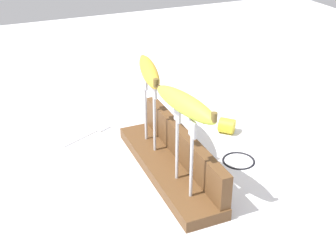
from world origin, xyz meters
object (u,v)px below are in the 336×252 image
(fork_stand_right, at_px, (184,144))
(banana_chunk_near, at_px, (226,126))
(wire_coil, at_px, (239,160))
(banana_raised_right, at_px, (185,104))
(fork_fallen_near, at_px, (92,132))
(banana_raised_left, at_px, (149,71))
(fork_stand_left, at_px, (150,106))

(fork_stand_right, xyz_separation_m, banana_chunk_near, (-0.22, 0.23, -0.11))
(banana_chunk_near, relative_size, wire_coil, 0.71)
(banana_raised_right, xyz_separation_m, fork_fallen_near, (-0.36, -0.11, -0.22))
(banana_raised_left, relative_size, wire_coil, 2.43)
(wire_coil, bearing_deg, fork_fallen_near, -133.33)
(fork_stand_right, height_order, banana_raised_right, banana_raised_right)
(banana_chunk_near, height_order, wire_coil, banana_chunk_near)
(fork_stand_left, distance_m, wire_coil, 0.26)
(banana_raised_left, bearing_deg, fork_stand_right, -0.00)
(banana_chunk_near, bearing_deg, banana_raised_left, -84.57)
(fork_stand_right, height_order, wire_coil, fork_stand_right)
(fork_stand_right, distance_m, banana_raised_right, 0.09)
(fork_stand_left, bearing_deg, wire_coil, 57.65)
(banana_raised_right, relative_size, wire_coil, 2.39)
(fork_stand_right, bearing_deg, banana_raised_right, -169.43)
(banana_raised_left, xyz_separation_m, fork_fallen_near, (-0.16, -0.11, -0.22))
(fork_fallen_near, bearing_deg, fork_stand_right, 17.00)
(fork_fallen_near, distance_m, banana_chunk_near, 0.37)
(fork_stand_left, bearing_deg, fork_stand_right, 0.00)
(fork_stand_left, relative_size, banana_raised_right, 0.90)
(banana_chunk_near, distance_m, wire_coil, 0.15)
(banana_raised_right, bearing_deg, banana_chunk_near, 133.37)
(fork_stand_left, height_order, banana_chunk_near, fork_stand_left)
(banana_raised_left, distance_m, fork_fallen_near, 0.30)
(fork_stand_right, xyz_separation_m, banana_raised_right, (-0.00, -0.00, 0.09))
(fork_stand_right, relative_size, fork_fallen_near, 1.20)
(banana_raised_left, relative_size, fork_fallen_near, 1.34)
(banana_raised_right, relative_size, banana_chunk_near, 3.35)
(banana_raised_left, bearing_deg, banana_chunk_near, 95.43)
(banana_raised_right, distance_m, banana_chunk_near, 0.38)
(fork_stand_left, bearing_deg, banana_chunk_near, 95.45)
(fork_stand_right, distance_m, wire_coil, 0.24)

